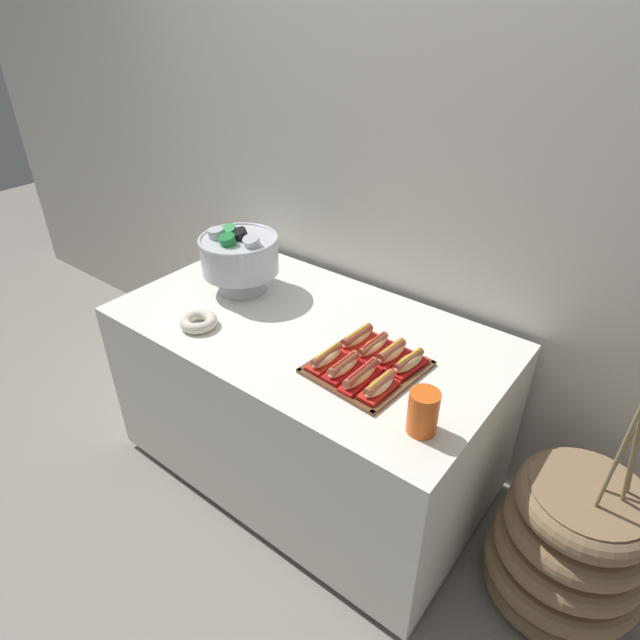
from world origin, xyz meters
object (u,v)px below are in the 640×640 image
object	(u,v)px
hot_dog_5	(373,347)
donut	(198,322)
hot_dog_4	(357,338)
hot_dog_0	(327,358)
hot_dog_3	(379,386)
hot_dog_2	(361,376)
punch_bowl	(239,254)
hot_dog_6	(391,354)
hot_dog_7	(409,363)
serving_tray	(367,368)
cup_stack	(423,412)
hot_dog_1	(343,367)
floor_vase	(569,546)
buffet_table	(307,399)

from	to	relation	value
hot_dog_5	donut	size ratio (longest dim) A/B	1.15
hot_dog_5	hot_dog_4	bearing A→B (deg)	175.53
hot_dog_0	hot_dog_3	size ratio (longest dim) A/B	1.03
hot_dog_3	donut	world-z (taller)	hot_dog_3
hot_dog_2	punch_bowl	world-z (taller)	punch_bowl
hot_dog_6	hot_dog_7	bearing A→B (deg)	-4.47
hot_dog_5	hot_dog_6	size ratio (longest dim) A/B	1.07
serving_tray	hot_dog_5	distance (m)	0.09
cup_stack	hot_dog_1	bearing A→B (deg)	167.94
hot_dog_4	cup_stack	distance (m)	0.47
hot_dog_0	hot_dog_3	xyz separation A→B (m)	(0.22, -0.02, -0.00)
hot_dog_7	hot_dog_1	bearing A→B (deg)	-136.74
hot_dog_0	hot_dog_2	size ratio (longest dim) A/B	0.88
hot_dog_1	hot_dog_3	world-z (taller)	hot_dog_1
hot_dog_2	hot_dog_4	world-z (taller)	hot_dog_2
hot_dog_6	cup_stack	bearing A→B (deg)	-42.80
hot_dog_6	donut	world-z (taller)	hot_dog_6
hot_dog_3	floor_vase	bearing A→B (deg)	21.83
hot_dog_5	hot_dog_7	world-z (taller)	hot_dog_7
hot_dog_3	serving_tray	bearing A→B (deg)	139.28
hot_dog_0	hot_dog_4	world-z (taller)	same
hot_dog_0	cup_stack	xyz separation A→B (m)	(0.41, -0.08, 0.04)
hot_dog_2	hot_dog_7	distance (m)	0.18
serving_tray	hot_dog_7	xyz separation A→B (m)	(0.12, 0.07, 0.03)
serving_tray	hot_dog_4	bearing A→B (deg)	139.28
hot_dog_4	donut	xyz separation A→B (m)	(-0.56, -0.27, -0.01)
hot_dog_2	hot_dog_4	distance (m)	0.22
buffet_table	hot_dog_2	xyz separation A→B (m)	(0.37, -0.17, 0.40)
hot_dog_1	punch_bowl	world-z (taller)	punch_bowl
hot_dog_0	cup_stack	world-z (taller)	cup_stack
buffet_table	hot_dog_2	world-z (taller)	hot_dog_2
hot_dog_1	punch_bowl	size ratio (longest dim) A/B	0.49
buffet_table	punch_bowl	size ratio (longest dim) A/B	4.60
punch_bowl	hot_dog_5	bearing A→B (deg)	-4.27
punch_bowl	serving_tray	bearing A→B (deg)	-10.58
cup_stack	hot_dog_5	bearing A→B (deg)	143.86
serving_tray	cup_stack	bearing A→B (deg)	-27.32
buffet_table	hot_dog_1	size ratio (longest dim) A/B	9.40
hot_dog_4	serving_tray	bearing A→B (deg)	-40.72
hot_dog_2	hot_dog_1	bearing A→B (deg)	175.53
hot_dog_5	cup_stack	distance (m)	0.40
hot_dog_6	hot_dog_2	bearing A→B (deg)	-94.47
buffet_table	hot_dog_6	size ratio (longest dim) A/B	9.77
hot_dog_7	serving_tray	bearing A→B (deg)	-148.22
serving_tray	donut	world-z (taller)	donut
hot_dog_5	hot_dog_7	bearing A→B (deg)	-4.47
hot_dog_6	hot_dog_7	xyz separation A→B (m)	(0.07, -0.01, -0.00)
hot_dog_0	buffet_table	bearing A→B (deg)	144.60
floor_vase	hot_dog_6	world-z (taller)	floor_vase
hot_dog_3	hot_dog_4	size ratio (longest dim) A/B	0.89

